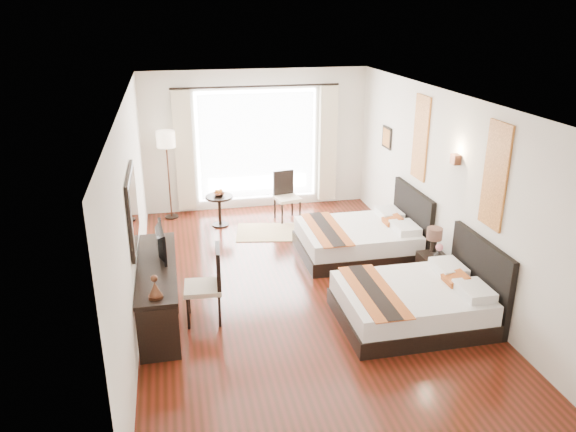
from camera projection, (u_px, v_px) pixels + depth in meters
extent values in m
cube|color=#38160A|center=(298.00, 289.00, 8.31)|extent=(4.50, 7.50, 0.01)
cube|color=white|center=(300.00, 99.00, 7.33)|extent=(4.50, 7.50, 0.02)
cube|color=silver|center=(447.00, 189.00, 8.25)|extent=(0.01, 7.50, 2.80)
cube|color=silver|center=(133.00, 211.00, 7.38)|extent=(0.01, 7.50, 2.80)
cube|color=silver|center=(257.00, 140.00, 11.24)|extent=(4.50, 0.01, 2.80)
cube|color=silver|center=(407.00, 351.00, 4.38)|extent=(4.50, 0.01, 2.80)
cube|color=white|center=(257.00, 146.00, 11.26)|extent=(2.40, 0.02, 2.20)
cube|color=white|center=(257.00, 146.00, 11.21)|extent=(2.30, 0.02, 2.10)
cube|color=beige|center=(184.00, 151.00, 10.90)|extent=(0.35, 0.14, 2.35)
cube|color=beige|center=(328.00, 144.00, 11.46)|extent=(0.35, 0.14, 2.35)
cube|color=brown|center=(495.00, 176.00, 6.97)|extent=(0.03, 0.50, 1.35)
cube|color=brown|center=(421.00, 138.00, 8.97)|extent=(0.03, 0.50, 1.35)
cube|color=#462719|center=(456.00, 159.00, 7.83)|extent=(0.10, 0.14, 0.14)
cube|color=black|center=(132.00, 209.00, 7.01)|extent=(0.04, 1.25, 0.95)
cube|color=white|center=(134.00, 209.00, 7.02)|extent=(0.01, 1.12, 0.82)
cube|color=black|center=(409.00, 314.00, 7.42)|extent=(1.85, 1.45, 0.23)
cube|color=white|center=(411.00, 297.00, 7.33)|extent=(1.79, 1.41, 0.27)
cube|color=black|center=(480.00, 278.00, 7.46)|extent=(0.08, 1.45, 1.08)
cube|color=#9D3619|center=(374.00, 291.00, 7.18)|extent=(0.50, 1.51, 0.02)
cube|color=black|center=(356.00, 248.00, 9.42)|extent=(1.87, 1.46, 0.23)
cube|color=white|center=(356.00, 234.00, 9.33)|extent=(1.81, 1.42, 0.27)
cube|color=black|center=(412.00, 220.00, 9.46)|extent=(0.08, 1.46, 1.09)
cube|color=#9D3619|center=(326.00, 229.00, 9.18)|extent=(0.50, 1.52, 0.02)
cube|color=black|center=(433.00, 270.00, 8.39)|extent=(0.38, 0.47, 0.46)
cylinder|color=black|center=(433.00, 245.00, 8.34)|extent=(0.10, 0.10, 0.19)
cylinder|color=#3F281E|center=(435.00, 234.00, 8.27)|extent=(0.23, 0.23, 0.17)
imported|color=black|center=(439.00, 252.00, 8.17)|extent=(0.13, 0.13, 0.13)
cube|color=black|center=(159.00, 290.00, 7.47)|extent=(0.50, 2.20, 0.76)
imported|color=black|center=(157.00, 242.00, 7.51)|extent=(0.16, 0.74, 0.42)
cube|color=beige|center=(203.00, 288.00, 7.33)|extent=(0.51, 0.51, 0.06)
cube|color=black|center=(218.00, 267.00, 7.26)|extent=(0.08, 0.45, 0.53)
cylinder|color=black|center=(172.00, 217.00, 11.10)|extent=(0.26, 0.26, 0.03)
cylinder|color=#462719|center=(169.00, 181.00, 10.84)|extent=(0.03, 0.03, 1.47)
cylinder|color=#FFE6C7|center=(166.00, 139.00, 10.55)|extent=(0.35, 0.35, 0.30)
cylinder|color=black|center=(220.00, 211.00, 10.60)|extent=(0.51, 0.51, 0.59)
imported|color=#412F17|center=(219.00, 194.00, 10.50)|extent=(0.25, 0.25, 0.06)
cube|color=beige|center=(287.00, 198.00, 10.84)|extent=(0.52, 0.52, 0.06)
cube|color=black|center=(283.00, 183.00, 10.91)|extent=(0.41, 0.13, 0.49)
cube|color=tan|center=(273.00, 232.00, 10.38)|extent=(1.47, 1.13, 0.01)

